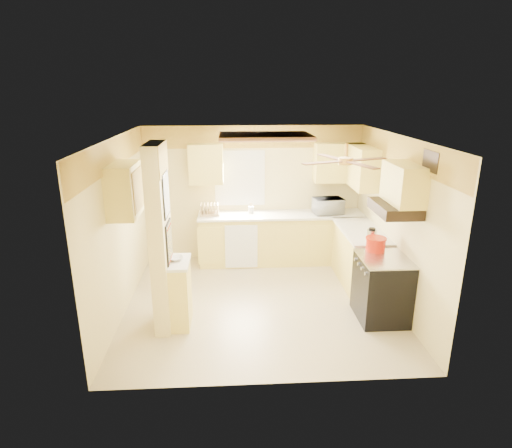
{
  "coord_description": "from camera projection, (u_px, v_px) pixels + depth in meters",
  "views": [
    {
      "loc": [
        -0.42,
        -5.87,
        3.14
      ],
      "look_at": [
        -0.04,
        0.35,
        1.15
      ],
      "focal_mm": 30.0,
      "sensor_mm": 36.0,
      "label": 1
    }
  ],
  "objects": [
    {
      "name": "upper_cab_back_left",
      "position": [
        206.0,
        164.0,
        7.59
      ],
      "size": [
        0.6,
        0.35,
        0.7
      ],
      "primitive_type": "cube",
      "color": "#FFEB73",
      "rests_on": "wall_back"
    },
    {
      "name": "bowl",
      "position": [
        176.0,
        258.0,
        5.71
      ],
      "size": [
        0.22,
        0.22,
        0.05
      ],
      "primitive_type": "imported",
      "rotation": [
        0.0,
        0.0,
        0.22
      ],
      "color": "white",
      "rests_on": "ledge_top"
    },
    {
      "name": "stove",
      "position": [
        382.0,
        288.0,
        5.99
      ],
      "size": [
        0.68,
        0.77,
        0.92
      ],
      "color": "black",
      "rests_on": "floor"
    },
    {
      "name": "lower_cabinets_back",
      "position": [
        281.0,
        239.0,
        7.97
      ],
      "size": [
        3.0,
        0.6,
        0.9
      ],
      "primitive_type": "cube",
      "color": "#FFEB73",
      "rests_on": "floor"
    },
    {
      "name": "poster_nashville",
      "position": [
        169.0,
        243.0,
        5.6
      ],
      "size": [
        0.02,
        0.42,
        0.57
      ],
      "color": "black",
      "rests_on": "partition_column"
    },
    {
      "name": "upper_cab_back_right",
      "position": [
        339.0,
        162.0,
        7.72
      ],
      "size": [
        0.9,
        0.35,
        0.7
      ],
      "primitive_type": "cube",
      "color": "#FFEB73",
      "rests_on": "wall_back"
    },
    {
      "name": "wall_back",
      "position": [
        253.0,
        194.0,
        7.98
      ],
      "size": [
        4.0,
        0.0,
        4.0
      ],
      "primitive_type": "plane",
      "rotation": [
        1.57,
        0.0,
        0.0
      ],
      "color": "beige",
      "rests_on": "floor"
    },
    {
      "name": "poster_menu",
      "position": [
        166.0,
        195.0,
        5.4
      ],
      "size": [
        0.02,
        0.42,
        0.57
      ],
      "color": "black",
      "rests_on": "partition_column"
    },
    {
      "name": "countertop_back",
      "position": [
        282.0,
        215.0,
        7.82
      ],
      "size": [
        3.04,
        0.64,
        0.04
      ],
      "primitive_type": "cube",
      "color": "silver",
      "rests_on": "lower_cabinets_back"
    },
    {
      "name": "countertop_right",
      "position": [
        361.0,
        231.0,
        6.95
      ],
      "size": [
        0.64,
        1.44,
        0.04
      ],
      "primitive_type": "cube",
      "color": "silver",
      "rests_on": "lower_cabinets_right"
    },
    {
      "name": "upper_cab_right",
      "position": [
        362.0,
        167.0,
        7.29
      ],
      "size": [
        0.35,
        1.0,
        0.7
      ],
      "primitive_type": "cube",
      "color": "#FFEB73",
      "rests_on": "wall_right"
    },
    {
      "name": "upper_cab_over_stove",
      "position": [
        404.0,
        184.0,
        5.55
      ],
      "size": [
        0.35,
        0.76,
        0.52
      ],
      "primitive_type": "cube",
      "color": "#FFEB73",
      "rests_on": "wall_right"
    },
    {
      "name": "wall_left",
      "position": [
        120.0,
        227.0,
        6.06
      ],
      "size": [
        0.0,
        3.8,
        3.8
      ],
      "primitive_type": "plane",
      "rotation": [
        1.57,
        0.0,
        1.57
      ],
      "color": "beige",
      "rests_on": "floor"
    },
    {
      "name": "ceiling_fan",
      "position": [
        346.0,
        160.0,
        5.25
      ],
      "size": [
        1.15,
        1.15,
        0.26
      ],
      "color": "gold",
      "rests_on": "ceiling"
    },
    {
      "name": "dishwasher_panel",
      "position": [
        241.0,
        247.0,
        7.64
      ],
      "size": [
        0.58,
        0.02,
        0.8
      ],
      "primitive_type": "cube",
      "color": "white",
      "rests_on": "lower_cabinets_back"
    },
    {
      "name": "range_hood",
      "position": [
        395.0,
        208.0,
        5.64
      ],
      "size": [
        0.5,
        0.76,
        0.14
      ],
      "primitive_type": "cube",
      "color": "black",
      "rests_on": "upper_cab_over_stove"
    },
    {
      "name": "dutch_oven",
      "position": [
        376.0,
        244.0,
        6.09
      ],
      "size": [
        0.29,
        0.29,
        0.2
      ],
      "color": "red",
      "rests_on": "stove"
    },
    {
      "name": "microwave",
      "position": [
        328.0,
        206.0,
        7.8
      ],
      "size": [
        0.56,
        0.42,
        0.29
      ],
      "primitive_type": "imported",
      "rotation": [
        0.0,
        0.0,
        3.28
      ],
      "color": "white",
      "rests_on": "countertop_back"
    },
    {
      "name": "vent_grate",
      "position": [
        431.0,
        161.0,
        5.12
      ],
      "size": [
        0.02,
        0.4,
        0.25
      ],
      "primitive_type": "cube",
      "color": "black",
      "rests_on": "wall_right"
    },
    {
      "name": "wallpaper_border",
      "position": [
        253.0,
        137.0,
        7.65
      ],
      "size": [
        4.0,
        0.02,
        0.4
      ],
      "primitive_type": "cube",
      "color": "yellow",
      "rests_on": "wall_back"
    },
    {
      "name": "wall_front",
      "position": [
        273.0,
        281.0,
        4.37
      ],
      "size": [
        4.0,
        0.0,
        4.0
      ],
      "primitive_type": "plane",
      "rotation": [
        -1.57,
        0.0,
        0.0
      ],
      "color": "beige",
      "rests_on": "floor"
    },
    {
      "name": "dish_rack",
      "position": [
        209.0,
        211.0,
        7.74
      ],
      "size": [
        0.36,
        0.28,
        0.2
      ],
      "color": "tan",
      "rests_on": "countertop_back"
    },
    {
      "name": "partition_ledge",
      "position": [
        181.0,
        294.0,
        5.83
      ],
      "size": [
        0.25,
        0.55,
        0.9
      ],
      "primitive_type": "cube",
      "color": "#FFEB73",
      "rests_on": "floor"
    },
    {
      "name": "floor",
      "position": [
        260.0,
        302.0,
        6.56
      ],
      "size": [
        4.0,
        4.0,
        0.0
      ],
      "primitive_type": "plane",
      "color": "tan",
      "rests_on": "ground"
    },
    {
      "name": "upper_cab_left_wall",
      "position": [
        124.0,
        190.0,
        5.65
      ],
      "size": [
        0.35,
        0.75,
        0.7
      ],
      "primitive_type": "cube",
      "color": "#FFEB73",
      "rests_on": "wall_left"
    },
    {
      "name": "ceiling_light_panel",
      "position": [
        265.0,
        136.0,
        6.29
      ],
      "size": [
        1.35,
        0.95,
        0.06
      ],
      "color": "brown",
      "rests_on": "ceiling"
    },
    {
      "name": "partition_column",
      "position": [
        160.0,
        239.0,
        5.58
      ],
      "size": [
        0.2,
        0.7,
        2.5
      ],
      "primitive_type": "cube",
      "color": "beige",
      "rests_on": "floor"
    },
    {
      "name": "ceiling",
      "position": [
        261.0,
        137.0,
        5.8
      ],
      "size": [
        4.0,
        4.0,
        0.0
      ],
      "primitive_type": "plane",
      "rotation": [
        3.14,
        0.0,
        0.0
      ],
      "color": "white",
      "rests_on": "wall_back"
    },
    {
      "name": "kettle",
      "position": [
        372.0,
        236.0,
        6.33
      ],
      "size": [
        0.15,
        0.15,
        0.23
      ],
      "color": "silver",
      "rests_on": "countertop_right"
    },
    {
      "name": "ledge_top",
      "position": [
        179.0,
        262.0,
        5.69
      ],
      "size": [
        0.28,
        0.58,
        0.04
      ],
      "primitive_type": "cube",
      "color": "silver",
      "rests_on": "partition_ledge"
    },
    {
      "name": "wall_right",
      "position": [
        396.0,
        222.0,
        6.29
      ],
      "size": [
        0.0,
        3.8,
        3.8
      ],
      "primitive_type": "plane",
      "rotation": [
        1.57,
        0.0,
        -1.57
      ],
      "color": "beige",
      "rests_on": "floor"
    },
    {
      "name": "lower_cabinets_right",
      "position": [
        360.0,
        258.0,
        7.09
      ],
      "size": [
        0.6,
        1.4,
        0.9
      ],
      "primitive_type": "cube",
      "color": "#FFEB73",
      "rests_on": "floor"
    },
    {
      "name": "utensil_crock",
      "position": [
        251.0,
        210.0,
        7.84
      ],
      "size": [
        0.1,
        0.1,
        0.2
      ],
      "color": "white",
      "rests_on": "countertop_back"
    },
    {
      "name": "window",
      "position": [
        240.0,
        178.0,
        7.87
      ],
      "size": [
        0.92,
        0.02,
        1.02
      ],
      "color": "white",
      "rests_on": "wall_back"
    }
  ]
}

